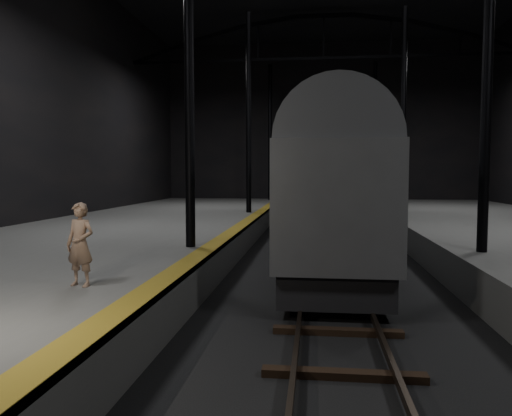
# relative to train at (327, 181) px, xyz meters

# --- Properties ---
(ground) EXTENTS (44.00, 44.00, 0.00)m
(ground) POSITION_rel_train_xyz_m (0.00, -1.59, -2.71)
(ground) COLOR black
(ground) RESTS_ON ground
(platform_left) EXTENTS (9.00, 43.80, 1.00)m
(platform_left) POSITION_rel_train_xyz_m (-7.50, -1.59, -2.21)
(platform_left) COLOR #595956
(platform_left) RESTS_ON ground
(tactile_strip) EXTENTS (0.50, 43.80, 0.01)m
(tactile_strip) POSITION_rel_train_xyz_m (-3.25, -1.59, -1.71)
(tactile_strip) COLOR olive
(tactile_strip) RESTS_ON platform_left
(track) EXTENTS (2.40, 43.00, 0.24)m
(track) POSITION_rel_train_xyz_m (0.00, -1.59, -2.64)
(track) COLOR #3F3328
(track) RESTS_ON ground
(train) EXTENTS (2.73, 18.19, 4.86)m
(train) POSITION_rel_train_xyz_m (0.00, 0.00, 0.00)
(train) COLOR #929599
(train) RESTS_ON ground
(woman) EXTENTS (0.61, 0.47, 1.49)m
(woman) POSITION_rel_train_xyz_m (-4.56, -10.47, -0.97)
(woman) COLOR #927159
(woman) RESTS_ON platform_left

